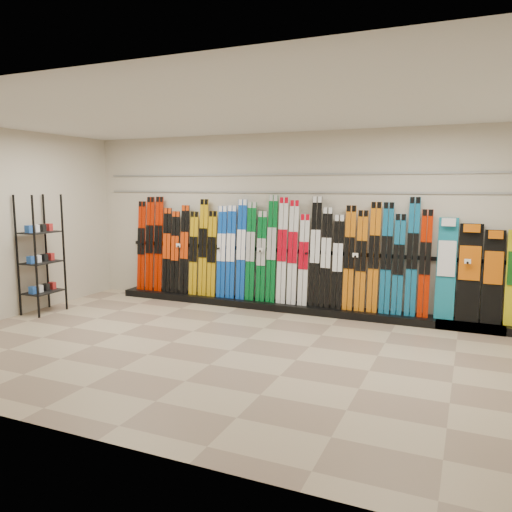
% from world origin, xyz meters
% --- Properties ---
extents(floor, '(8.00, 8.00, 0.00)m').
position_xyz_m(floor, '(0.00, 0.00, 0.00)').
color(floor, gray).
rests_on(floor, ground).
extents(back_wall, '(8.00, 0.00, 8.00)m').
position_xyz_m(back_wall, '(0.00, 2.50, 1.50)').
color(back_wall, beige).
rests_on(back_wall, floor).
extents(left_wall, '(0.00, 5.00, 5.00)m').
position_xyz_m(left_wall, '(-4.00, 0.00, 1.50)').
color(left_wall, beige).
rests_on(left_wall, floor).
extents(ceiling, '(8.00, 8.00, 0.00)m').
position_xyz_m(ceiling, '(0.00, 0.00, 3.00)').
color(ceiling, silver).
rests_on(ceiling, back_wall).
extents(ski_rack_base, '(8.00, 0.40, 0.12)m').
position_xyz_m(ski_rack_base, '(0.22, 2.28, 0.06)').
color(ski_rack_base, black).
rests_on(ski_rack_base, floor).
extents(skis, '(5.37, 0.18, 1.83)m').
position_xyz_m(skis, '(-0.44, 2.30, 0.96)').
color(skis, '#AE1A00').
rests_on(skis, ski_rack_base).
extents(snowboards, '(1.26, 0.23, 1.52)m').
position_xyz_m(snowboards, '(2.92, 2.35, 0.83)').
color(snowboards, '#14728C').
rests_on(snowboards, ski_rack_base).
extents(accessory_rack, '(0.40, 0.60, 1.97)m').
position_xyz_m(accessory_rack, '(-3.75, 0.52, 0.98)').
color(accessory_rack, black).
rests_on(accessory_rack, floor).
extents(slatwall_rail_0, '(7.60, 0.02, 0.03)m').
position_xyz_m(slatwall_rail_0, '(0.00, 2.48, 2.00)').
color(slatwall_rail_0, gray).
rests_on(slatwall_rail_0, back_wall).
extents(slatwall_rail_1, '(7.60, 0.02, 0.03)m').
position_xyz_m(slatwall_rail_1, '(0.00, 2.48, 2.30)').
color(slatwall_rail_1, gray).
rests_on(slatwall_rail_1, back_wall).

